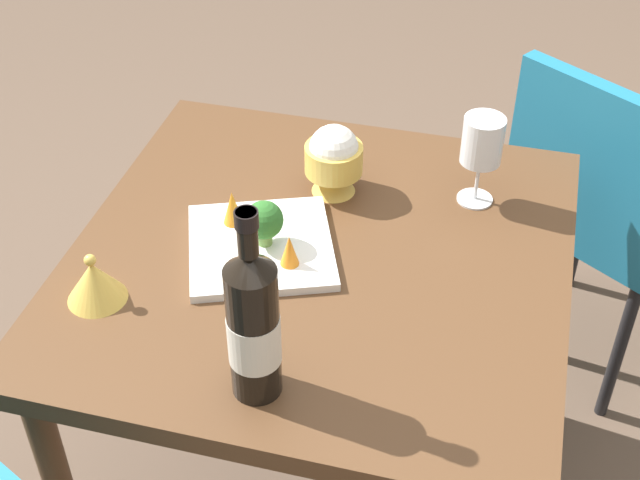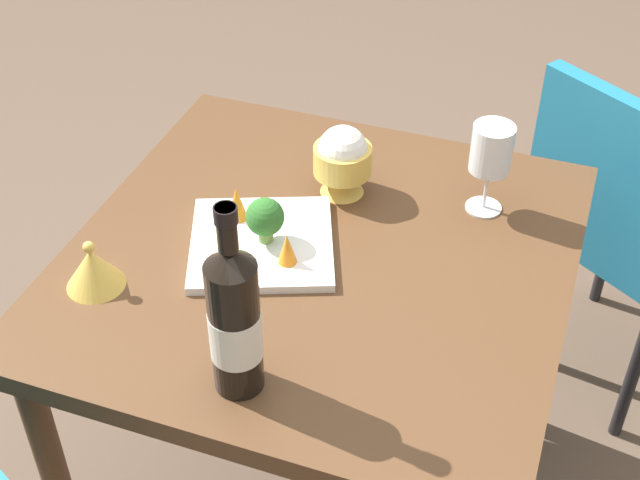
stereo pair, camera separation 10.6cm
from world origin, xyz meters
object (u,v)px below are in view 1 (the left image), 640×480
(wine_bottle, at_px, (253,325))
(rice_bowl_lid, at_px, (94,281))
(chair_by_wall, at_px, (600,200))
(rice_bowl, at_px, (334,159))
(serving_plate, at_px, (261,247))
(carrot_garnish_right, at_px, (233,207))
(carrot_garnish_left, at_px, (289,250))
(wine_glass, at_px, (482,143))
(broccoli_floret, at_px, (264,221))

(wine_bottle, relative_size, rice_bowl_lid, 3.30)
(chair_by_wall, xyz_separation_m, wine_bottle, (0.52, 0.89, 0.33))
(rice_bowl, bearing_deg, serving_plate, 68.43)
(rice_bowl, relative_size, carrot_garnish_right, 2.14)
(wine_bottle, xyz_separation_m, carrot_garnish_left, (0.03, -0.27, -0.09))
(wine_glass, xyz_separation_m, carrot_garnish_left, (0.28, 0.28, -0.08))
(chair_by_wall, xyz_separation_m, carrot_garnish_left, (0.55, 0.62, 0.24))
(chair_by_wall, relative_size, serving_plate, 2.62)
(wine_bottle, bearing_deg, rice_bowl, -88.92)
(wine_bottle, bearing_deg, rice_bowl_lid, -20.71)
(chair_by_wall, relative_size, wine_glass, 4.75)
(chair_by_wall, distance_m, wine_glass, 0.54)
(carrot_garnish_left, bearing_deg, rice_bowl, -93.81)
(rice_bowl, height_order, carrot_garnish_left, rice_bowl)
(rice_bowl, relative_size, rice_bowl_lid, 1.42)
(rice_bowl, xyz_separation_m, broccoli_floret, (0.07, 0.20, -0.01))
(rice_bowl_lid, relative_size, carrot_garnish_right, 1.51)
(wine_glass, bearing_deg, rice_bowl, 8.13)
(serving_plate, bearing_deg, broccoli_floret, -165.59)
(chair_by_wall, bearing_deg, rice_bowl, -111.44)
(rice_bowl, height_order, broccoli_floret, rice_bowl)
(rice_bowl, xyz_separation_m, rice_bowl_lid, (0.31, 0.39, -0.04))
(chair_by_wall, distance_m, rice_bowl, 0.71)
(serving_plate, xyz_separation_m, carrot_garnish_right, (0.07, -0.04, 0.04))
(wine_bottle, height_order, wine_glass, wine_bottle)
(wine_bottle, xyz_separation_m, carrot_garnish_right, (0.16, -0.35, -0.08))
(rice_bowl_lid, distance_m, broccoli_floret, 0.30)
(rice_bowl_lid, distance_m, carrot_garnish_left, 0.33)
(rice_bowl_lid, height_order, serving_plate, rice_bowl_lid)
(rice_bowl, distance_m, serving_plate, 0.23)
(wine_glass, xyz_separation_m, rice_bowl, (0.27, 0.04, -0.05))
(chair_by_wall, height_order, rice_bowl, rice_bowl)
(wine_bottle, distance_m, wine_glass, 0.61)
(wine_bottle, distance_m, serving_plate, 0.34)
(wine_glass, bearing_deg, wine_bottle, 64.95)
(carrot_garnish_left, distance_m, carrot_garnish_right, 0.16)
(broccoli_floret, xyz_separation_m, carrot_garnish_right, (0.07, -0.04, -0.02))
(wine_bottle, height_order, rice_bowl_lid, wine_bottle)
(wine_glass, height_order, broccoli_floret, wine_glass)
(broccoli_floret, bearing_deg, rice_bowl_lid, 39.09)
(broccoli_floret, bearing_deg, wine_bottle, 105.08)
(chair_by_wall, xyz_separation_m, rice_bowl_lid, (0.84, 0.77, 0.23))
(chair_by_wall, distance_m, rice_bowl_lid, 1.16)
(rice_bowl_lid, bearing_deg, carrot_garnish_left, -153.09)
(wine_bottle, xyz_separation_m, wine_glass, (-0.26, -0.55, -0.00))
(chair_by_wall, relative_size, broccoli_floret, 9.91)
(wine_glass, bearing_deg, carrot_garnish_left, 45.06)
(wine_bottle, height_order, carrot_garnish_left, wine_bottle)
(serving_plate, bearing_deg, carrot_garnish_right, -34.70)
(chair_by_wall, bearing_deg, wine_glass, -94.75)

